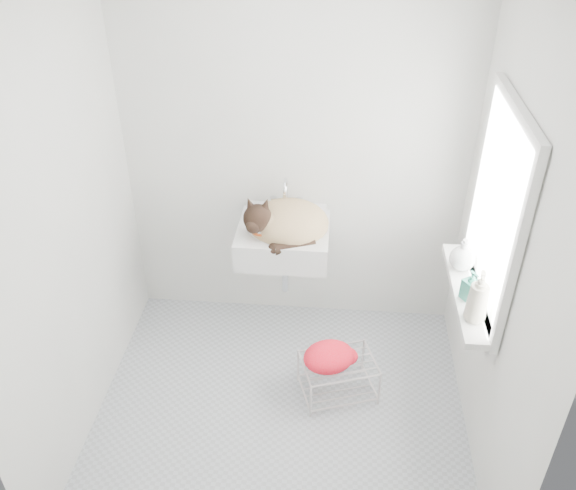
# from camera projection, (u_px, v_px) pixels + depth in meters

# --- Properties ---
(floor) EXTENTS (2.20, 2.00, 0.02)m
(floor) POSITION_uv_depth(u_px,v_px,m) (281.00, 411.00, 3.69)
(floor) COLOR #ADB3BB
(floor) RESTS_ON ground
(back_wall) EXTENTS (2.20, 0.02, 2.50)m
(back_wall) POSITION_uv_depth(u_px,v_px,m) (295.00, 152.00, 3.82)
(back_wall) COLOR white
(back_wall) RESTS_ON ground
(right_wall) EXTENTS (0.02, 2.00, 2.50)m
(right_wall) POSITION_uv_depth(u_px,v_px,m) (507.00, 250.00, 2.91)
(right_wall) COLOR white
(right_wall) RESTS_ON ground
(left_wall) EXTENTS (0.02, 2.00, 2.50)m
(left_wall) POSITION_uv_depth(u_px,v_px,m) (63.00, 228.00, 3.08)
(left_wall) COLOR white
(left_wall) RESTS_ON ground
(window_glass) EXTENTS (0.01, 0.80, 1.00)m
(window_glass) POSITION_uv_depth(u_px,v_px,m) (500.00, 210.00, 3.03)
(window_glass) COLOR white
(window_glass) RESTS_ON right_wall
(window_frame) EXTENTS (0.04, 0.90, 1.10)m
(window_frame) POSITION_uv_depth(u_px,v_px,m) (497.00, 210.00, 3.03)
(window_frame) COLOR white
(window_frame) RESTS_ON right_wall
(windowsill) EXTENTS (0.16, 0.88, 0.04)m
(windowsill) POSITION_uv_depth(u_px,v_px,m) (467.00, 292.00, 3.32)
(windowsill) COLOR white
(windowsill) RESTS_ON right_wall
(sink) EXTENTS (0.58, 0.50, 0.23)m
(sink) POSITION_uv_depth(u_px,v_px,m) (283.00, 228.00, 3.83)
(sink) COLOR white
(sink) RESTS_ON back_wall
(faucet) EXTENTS (0.21, 0.15, 0.21)m
(faucet) POSITION_uv_depth(u_px,v_px,m) (286.00, 194.00, 3.91)
(faucet) COLOR silver
(faucet) RESTS_ON sink
(cat) EXTENTS (0.54, 0.46, 0.33)m
(cat) POSITION_uv_depth(u_px,v_px,m) (285.00, 223.00, 3.79)
(cat) COLOR tan
(cat) RESTS_ON sink
(wire_rack) EXTENTS (0.50, 0.42, 0.26)m
(wire_rack) POSITION_uv_depth(u_px,v_px,m) (338.00, 374.00, 3.74)
(wire_rack) COLOR silver
(wire_rack) RESTS_ON floor
(towel) EXTENTS (0.38, 0.34, 0.13)m
(towel) POSITION_uv_depth(u_px,v_px,m) (329.00, 361.00, 3.64)
(towel) COLOR #E7000B
(towel) RESTS_ON wire_rack
(bottle_a) EXTENTS (0.11, 0.11, 0.25)m
(bottle_a) POSITION_uv_depth(u_px,v_px,m) (474.00, 319.00, 3.10)
(bottle_a) COLOR beige
(bottle_a) RESTS_ON windowsill
(bottle_b) EXTENTS (0.11, 0.11, 0.17)m
(bottle_b) POSITION_uv_depth(u_px,v_px,m) (468.00, 298.00, 3.24)
(bottle_b) COLOR #297F6B
(bottle_b) RESTS_ON windowsill
(bottle_c) EXTENTS (0.16, 0.16, 0.19)m
(bottle_c) POSITION_uv_depth(u_px,v_px,m) (461.00, 268.00, 3.47)
(bottle_c) COLOR white
(bottle_c) RESTS_ON windowsill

